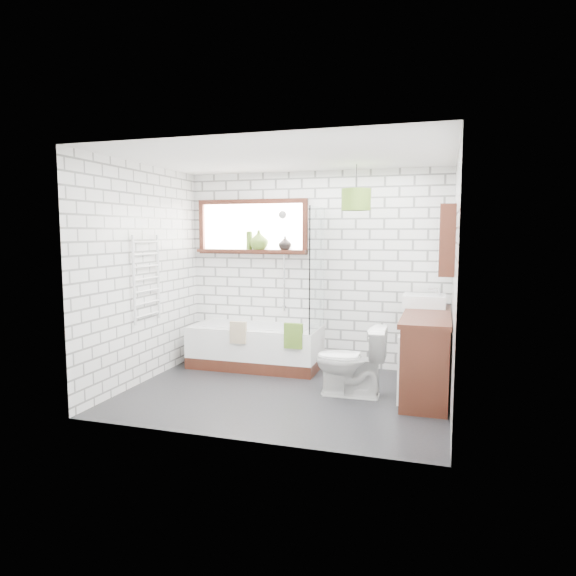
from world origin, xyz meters
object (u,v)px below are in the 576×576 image
(vanity, at_px, (427,354))
(toilet, at_px, (351,361))
(bathtub, at_px, (256,346))
(pendant, at_px, (356,200))
(basin, at_px, (424,301))

(vanity, distance_m, toilet, 0.83)
(vanity, xyz_separation_m, toilet, (-0.77, -0.31, -0.06))
(bathtub, height_order, pendant, pendant)
(vanity, bearing_deg, toilet, -157.64)
(basin, xyz_separation_m, toilet, (-0.71, -0.81, -0.57))
(vanity, bearing_deg, pendant, 158.11)
(bathtub, xyz_separation_m, pendant, (1.30, -0.15, 1.83))
(bathtub, height_order, toilet, toilet)
(basin, bearing_deg, toilet, -130.89)
(basin, bearing_deg, pendant, -168.31)
(toilet, relative_size, pendant, 2.25)
(basin, bearing_deg, vanity, -83.16)
(bathtub, bearing_deg, pendant, -6.40)
(bathtub, relative_size, vanity, 1.08)
(vanity, bearing_deg, basin, 96.84)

